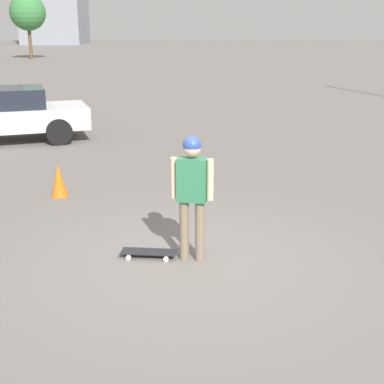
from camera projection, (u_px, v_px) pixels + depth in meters
name	position (u px, v px, depth m)	size (l,w,h in m)	color
ground_plane	(192.00, 259.00, 7.24)	(220.00, 220.00, 0.00)	slate
person	(192.00, 185.00, 6.93)	(0.28, 0.55, 1.70)	#7A6B56
skateboard	(149.00, 252.00, 7.29)	(0.38, 0.78, 0.08)	#232328
car_parked_near	(3.00, 114.00, 14.32)	(2.92, 4.78, 1.44)	silver
tree_distant	(28.00, 13.00, 48.77)	(3.25, 3.25, 5.78)	brown
traffic_cone	(59.00, 180.00, 9.84)	(0.30, 0.30, 0.60)	orange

